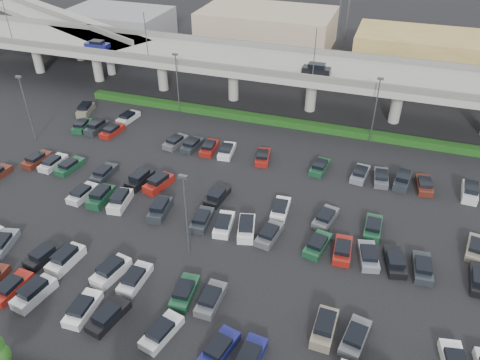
% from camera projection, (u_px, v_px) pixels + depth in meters
% --- Properties ---
extents(ground, '(280.00, 280.00, 0.00)m').
position_uv_depth(ground, '(216.00, 212.00, 57.18)').
color(ground, black).
extents(overpass, '(150.00, 13.00, 15.80)m').
position_uv_depth(overpass, '(283.00, 68.00, 78.45)').
color(overpass, gray).
rests_on(overpass, ground).
extents(on_ramp, '(50.93, 30.13, 8.80)m').
position_uv_depth(on_ramp, '(63.00, 23.00, 101.09)').
color(on_ramp, gray).
rests_on(on_ramp, ground).
extents(hedge, '(66.00, 1.60, 1.10)m').
position_uv_depth(hedge, '(271.00, 120.00, 76.52)').
color(hedge, '#153B11').
rests_on(hedge, ground).
extents(parked_cars, '(63.17, 41.70, 1.67)m').
position_uv_depth(parked_cars, '(184.00, 221.00, 54.70)').
color(parked_cars, maroon).
rests_on(parked_cars, ground).
extents(light_poles, '(66.90, 48.38, 10.30)m').
position_uv_depth(light_poles, '(188.00, 154.00, 56.38)').
color(light_poles, '#515156').
rests_on(light_poles, ground).
extents(distant_buildings, '(138.00, 24.00, 9.00)m').
position_uv_depth(distant_buildings, '(373.00, 42.00, 100.35)').
color(distant_buildings, gray).
rests_on(distant_buildings, ground).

